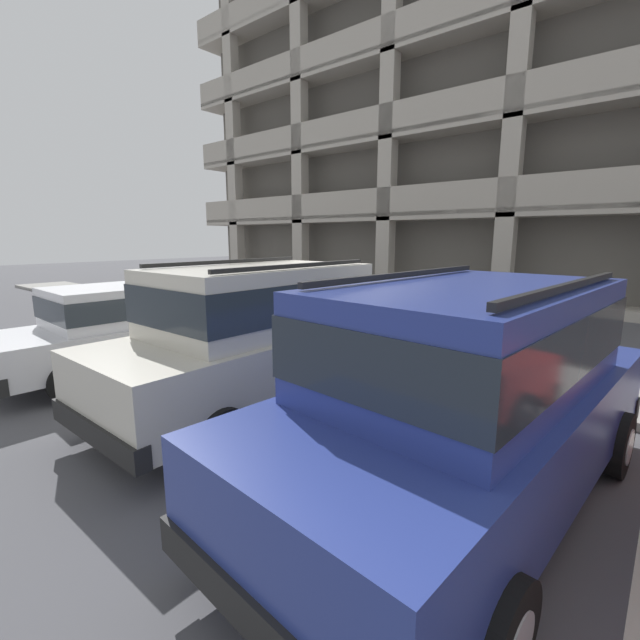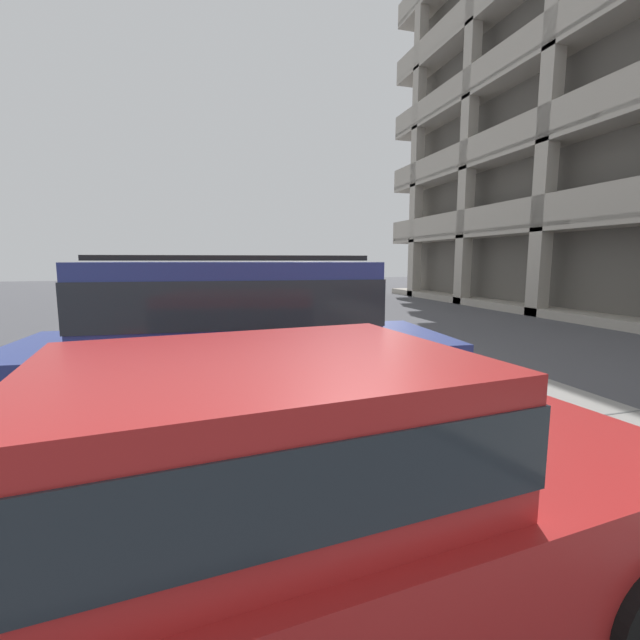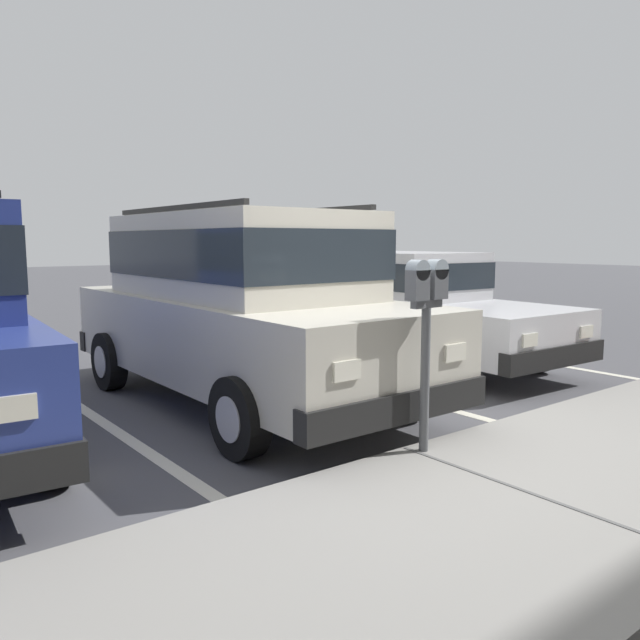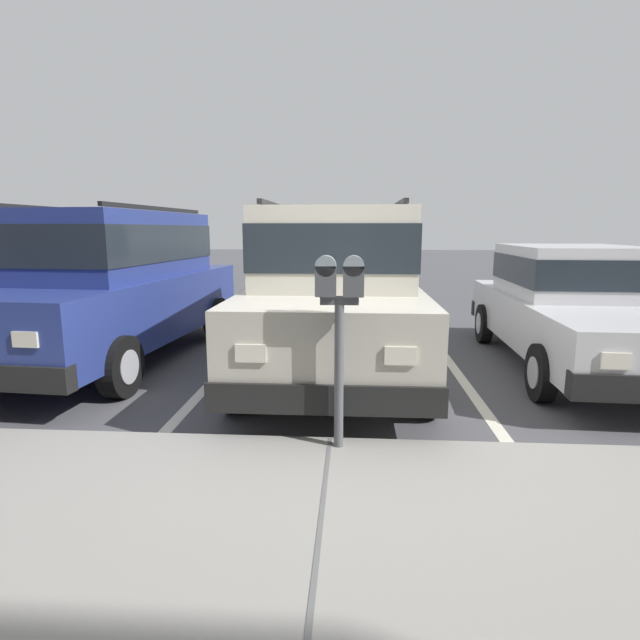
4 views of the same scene
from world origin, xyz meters
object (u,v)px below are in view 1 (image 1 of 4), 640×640
(dark_hatchback, at_px, (469,386))
(parking_meter_near, at_px, (361,302))
(red_sedan, at_px, (128,326))
(parking_garage, at_px, (557,105))
(fire_hydrant, at_px, (227,313))
(silver_suv, at_px, (264,331))

(dark_hatchback, relative_size, parking_meter_near, 3.40)
(red_sedan, bearing_deg, dark_hatchback, 2.88)
(red_sedan, height_order, dark_hatchback, dark_hatchback)
(red_sedan, relative_size, parking_garage, 0.14)
(parking_garage, relative_size, fire_hydrant, 45.71)
(silver_suv, height_order, parking_garage, parking_garage)
(parking_meter_near, height_order, fire_hydrant, parking_meter_near)
(parking_meter_near, distance_m, fire_hydrant, 4.39)
(parking_meter_near, bearing_deg, fire_hydrant, 176.07)
(silver_suv, distance_m, fire_hydrant, 5.27)
(red_sedan, distance_m, fire_hydrant, 3.53)
(dark_hatchback, bearing_deg, red_sedan, -175.11)
(parking_meter_near, relative_size, fire_hydrant, 2.06)
(silver_suv, relative_size, dark_hatchback, 0.97)
(silver_suv, height_order, red_sedan, silver_suv)
(silver_suv, relative_size, red_sedan, 1.05)
(silver_suv, distance_m, parking_garage, 17.43)
(dark_hatchback, xyz_separation_m, parking_meter_near, (-3.12, 2.87, 0.11))
(red_sedan, xyz_separation_m, dark_hatchback, (6.04, 0.06, 0.27))
(dark_hatchback, distance_m, parking_meter_near, 4.24)
(red_sedan, height_order, parking_meter_near, parking_meter_near)
(red_sedan, distance_m, parking_meter_near, 4.16)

